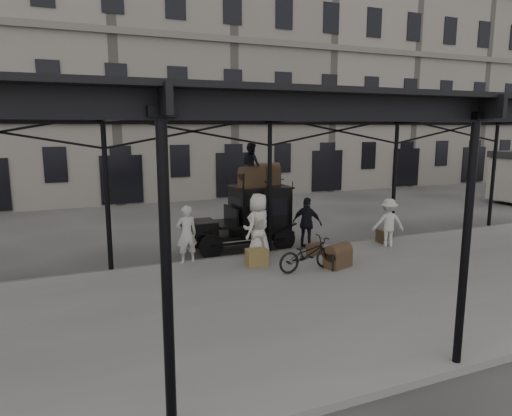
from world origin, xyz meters
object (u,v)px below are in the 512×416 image
(bicycle, at_px, (307,254))
(steamer_trunk_platform, at_px, (338,257))
(porter_left, at_px, (187,234))
(steamer_trunk_roof_near, at_px, (252,179))
(taxi, at_px, (251,215))
(porter_official, at_px, (307,223))

(bicycle, height_order, steamer_trunk_platform, bicycle)
(porter_left, relative_size, steamer_trunk_platform, 2.19)
(steamer_trunk_roof_near, relative_size, steamer_trunk_platform, 1.02)
(taxi, height_order, porter_left, taxi)
(porter_official, bearing_deg, bicycle, 109.55)
(steamer_trunk_roof_near, bearing_deg, taxi, 62.18)
(steamer_trunk_platform, bearing_deg, porter_left, 131.01)
(porter_official, bearing_deg, porter_left, 48.46)
(taxi, relative_size, porter_official, 2.11)
(steamer_trunk_roof_near, height_order, steamer_trunk_platform, steamer_trunk_roof_near)
(taxi, bearing_deg, steamer_trunk_platform, -68.85)
(taxi, distance_m, porter_left, 2.89)
(taxi, height_order, steamer_trunk_platform, taxi)
(porter_left, relative_size, bicycle, 0.95)
(porter_left, distance_m, bicycle, 3.64)
(porter_official, distance_m, bicycle, 2.44)
(porter_left, distance_m, steamer_trunk_platform, 4.51)
(bicycle, distance_m, steamer_trunk_roof_near, 3.64)
(porter_official, bearing_deg, taxi, 8.80)
(porter_left, distance_m, porter_official, 4.10)
(porter_left, xyz_separation_m, steamer_trunk_roof_near, (2.52, 1.00, 1.45))
(porter_left, xyz_separation_m, bicycle, (2.94, -2.11, -0.39))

